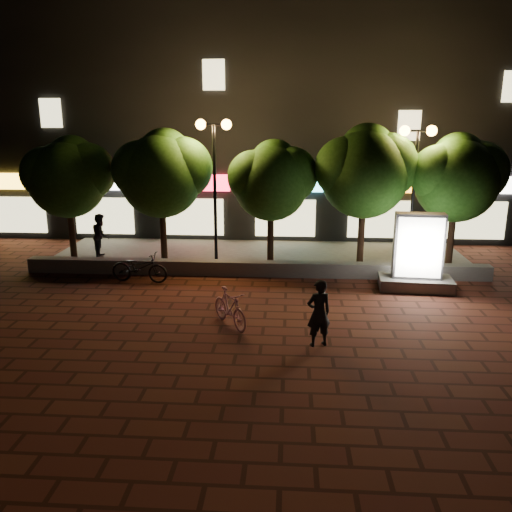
# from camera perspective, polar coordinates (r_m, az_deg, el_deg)

# --- Properties ---
(ground) EXTENTS (80.00, 80.00, 0.00)m
(ground) POSITION_cam_1_polar(r_m,az_deg,el_deg) (14.25, -1.30, -6.87)
(ground) COLOR #522619
(ground) RESTS_ON ground
(retaining_wall) EXTENTS (16.00, 0.45, 0.50)m
(retaining_wall) POSITION_cam_1_polar(r_m,az_deg,el_deg) (17.94, -0.18, -1.38)
(retaining_wall) COLOR slate
(retaining_wall) RESTS_ON ground
(sidewalk) EXTENTS (16.00, 5.00, 0.08)m
(sidewalk) POSITION_cam_1_polar(r_m,az_deg,el_deg) (20.40, 0.30, 0.03)
(sidewalk) COLOR slate
(sidewalk) RESTS_ON ground
(building_block) EXTENTS (28.00, 8.12, 11.30)m
(building_block) POSITION_cam_1_polar(r_m,az_deg,el_deg) (26.20, 1.20, 14.30)
(building_block) COLOR black
(building_block) RESTS_ON ground
(tree_far_left) EXTENTS (3.36, 2.80, 4.63)m
(tree_far_left) POSITION_cam_1_polar(r_m,az_deg,el_deg) (20.44, -19.94, 8.45)
(tree_far_left) COLOR #301E12
(tree_far_left) RESTS_ON sidewalk
(tree_left) EXTENTS (3.60, 3.00, 4.89)m
(tree_left) POSITION_cam_1_polar(r_m,az_deg,el_deg) (19.30, -10.28, 9.21)
(tree_left) COLOR #301E12
(tree_left) RESTS_ON sidewalk
(tree_mid) EXTENTS (3.24, 2.70, 4.50)m
(tree_mid) POSITION_cam_1_polar(r_m,az_deg,el_deg) (18.77, 1.82, 8.58)
(tree_mid) COLOR #301E12
(tree_mid) RESTS_ON sidewalk
(tree_right) EXTENTS (3.72, 3.10, 5.07)m
(tree_right) POSITION_cam_1_polar(r_m,az_deg,el_deg) (18.91, 12.03, 9.38)
(tree_right) COLOR #301E12
(tree_right) RESTS_ON sidewalk
(tree_far_right) EXTENTS (3.48, 2.90, 4.76)m
(tree_far_right) POSITION_cam_1_polar(r_m,az_deg,el_deg) (19.63, 21.36, 8.31)
(tree_far_right) COLOR #301E12
(tree_far_right) RESTS_ON sidewalk
(street_lamp_left) EXTENTS (1.26, 0.36, 5.18)m
(street_lamp_left) POSITION_cam_1_polar(r_m,az_deg,el_deg) (18.62, -4.63, 11.00)
(street_lamp_left) COLOR black
(street_lamp_left) RESTS_ON sidewalk
(street_lamp_right) EXTENTS (1.26, 0.36, 4.98)m
(street_lamp_right) POSITION_cam_1_polar(r_m,az_deg,el_deg) (18.93, 17.20, 10.05)
(street_lamp_right) COLOR black
(street_lamp_right) RESTS_ON sidewalk
(ad_kiosk) EXTENTS (2.36, 1.32, 2.46)m
(ad_kiosk) POSITION_cam_1_polar(r_m,az_deg,el_deg) (17.11, 17.34, -0.31)
(ad_kiosk) COLOR slate
(ad_kiosk) RESTS_ON ground
(scooter_pink) EXTENTS (1.35, 1.63, 1.00)m
(scooter_pink) POSITION_cam_1_polar(r_m,az_deg,el_deg) (13.59, -2.90, -5.73)
(scooter_pink) COLOR #CC84A1
(scooter_pink) RESTS_ON ground
(rider) EXTENTS (0.71, 0.59, 1.66)m
(rider) POSITION_cam_1_polar(r_m,az_deg,el_deg) (12.42, 6.93, -6.26)
(rider) COLOR black
(rider) RESTS_ON ground
(scooter_parked) EXTENTS (1.99, 0.88, 1.01)m
(scooter_parked) POSITION_cam_1_polar(r_m,az_deg,el_deg) (17.58, -12.72, -1.23)
(scooter_parked) COLOR black
(scooter_parked) RESTS_ON ground
(pedestrian) EXTENTS (0.81, 0.94, 1.68)m
(pedestrian) POSITION_cam_1_polar(r_m,az_deg,el_deg) (20.86, -16.70, 2.21)
(pedestrian) COLOR black
(pedestrian) RESTS_ON sidewalk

